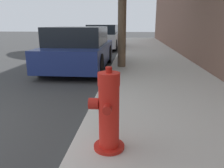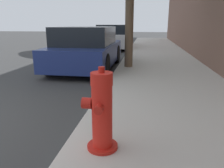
# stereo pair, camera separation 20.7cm
# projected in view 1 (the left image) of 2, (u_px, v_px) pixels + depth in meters

# --- Properties ---
(sidewalk_slab) EXTENTS (2.88, 40.00, 0.14)m
(sidewalk_slab) POSITION_uv_depth(u_px,v_px,m) (199.00, 157.00, 2.40)
(sidewalk_slab) COLOR beige
(sidewalk_slab) RESTS_ON ground_plane
(fire_hydrant) EXTENTS (0.39, 0.40, 0.92)m
(fire_hydrant) POSITION_uv_depth(u_px,v_px,m) (108.00, 113.00, 2.34)
(fire_hydrant) COLOR red
(fire_hydrant) RESTS_ON sidewalk_slab
(parked_car_near) EXTENTS (1.88, 3.93, 1.39)m
(parked_car_near) POSITION_uv_depth(u_px,v_px,m) (79.00, 49.00, 7.27)
(parked_car_near) COLOR navy
(parked_car_near) RESTS_ON ground_plane
(parked_car_mid) EXTENTS (1.83, 4.13, 1.43)m
(parked_car_mid) POSITION_uv_depth(u_px,v_px,m) (103.00, 37.00, 13.42)
(parked_car_mid) COLOR silver
(parked_car_mid) RESTS_ON ground_plane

